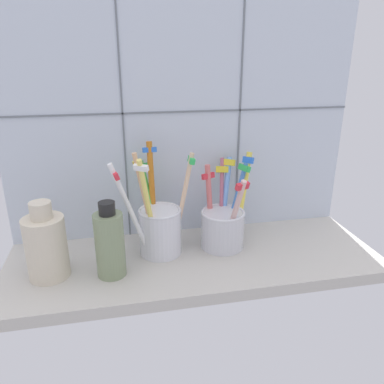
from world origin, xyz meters
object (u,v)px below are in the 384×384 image
object	(u,v)px
toothbrush_cup_right	(224,223)
soap_bottle	(110,243)
toothbrush_cup_left	(159,225)
ceramic_vase	(46,245)

from	to	relation	value
toothbrush_cup_right	soap_bottle	size ratio (longest dim) A/B	1.34
toothbrush_cup_left	toothbrush_cup_right	bearing A→B (deg)	0.93
toothbrush_cup_right	ceramic_vase	world-z (taller)	toothbrush_cup_right
toothbrush_cup_left	ceramic_vase	distance (cm)	18.42
soap_bottle	toothbrush_cup_left	bearing A→B (deg)	33.73
toothbrush_cup_right	ceramic_vase	size ratio (longest dim) A/B	1.32
ceramic_vase	toothbrush_cup_right	bearing A→B (deg)	8.02
toothbrush_cup_left	soap_bottle	xyz separation A→B (cm)	(-8.32, -5.56, 0.33)
toothbrush_cup_left	soap_bottle	distance (cm)	10.02
ceramic_vase	soap_bottle	xyz separation A→B (cm)	(9.66, -1.56, 0.16)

